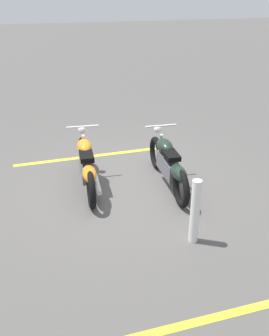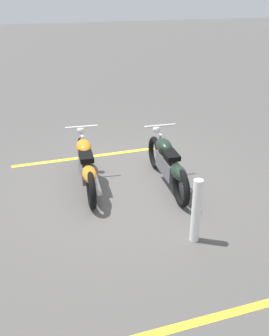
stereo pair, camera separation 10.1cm
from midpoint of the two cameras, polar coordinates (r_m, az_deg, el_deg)
ground_plane at (r=7.60m, az=-0.77°, el=-2.28°), size 60.00×60.00×0.00m
motorcycle_bright_foreground at (r=7.32m, az=-6.53°, el=0.41°), size 2.23×0.62×1.04m
motorcycle_dark_foreground at (r=7.34m, az=5.37°, el=0.56°), size 2.23×0.62×1.04m
bollard_post at (r=5.85m, az=9.25°, el=-6.25°), size 0.14×0.14×1.03m
parking_stripe_near at (r=8.78m, az=-6.43°, el=1.64°), size 0.33×3.20×0.01m
parking_stripe_mid at (r=5.02m, az=11.94°, el=-20.47°), size 0.33×3.20×0.01m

